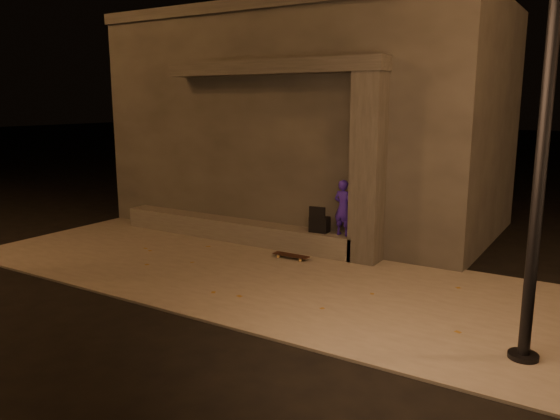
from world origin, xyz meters
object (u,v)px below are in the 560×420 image
Objects in this scene: skateboarder at (343,208)px; skateboard at (291,255)px; backpack at (320,223)px; column at (368,169)px.

skateboarder is 1.47× the size of skateboard.
skateboarder is at bearing -4.97° from backpack.
skateboarder is at bearing 180.00° from column.
skateboarder reaches higher than skateboard.
skateboarder is 1.40m from skateboard.
backpack is (-0.52, 0.00, -0.37)m from skateboarder.
backpack is 0.91m from skateboard.
column is at bearing -170.94° from skateboarder.
column reaches higher than skateboard.
skateboarder is (-0.50, 0.00, -0.79)m from column.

